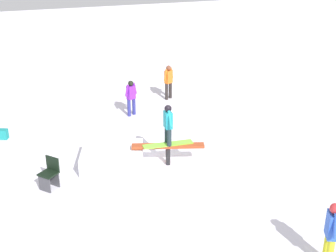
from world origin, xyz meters
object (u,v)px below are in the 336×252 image
at_px(main_rider_on_rail, 168,126).
at_px(backpack_on_snow, 3,134).
at_px(bystander_purple, 131,96).
at_px(bystander_blue, 331,231).
at_px(bystander_orange, 169,80).
at_px(folding_chair, 50,174).
at_px(rail_feature, 168,148).

distance_m(main_rider_on_rail, backpack_on_snow, 5.94).
relative_size(bystander_purple, bystander_blue, 0.91).
height_order(bystander_orange, backpack_on_snow, bystander_orange).
height_order(main_rider_on_rail, folding_chair, main_rider_on_rail).
relative_size(main_rider_on_rail, folding_chair, 1.72).
bearing_deg(rail_feature, backpack_on_snow, 159.35).
xyz_separation_m(bystander_blue, folding_chair, (-5.23, 5.07, -0.42)).
height_order(bystander_purple, backpack_on_snow, bystander_purple).
bearing_deg(bystander_purple, folding_chair, -154.05).
bearing_deg(main_rider_on_rail, backpack_on_snow, 145.86).
distance_m(bystander_purple, bystander_orange, 2.30).
xyz_separation_m(bystander_blue, backpack_on_snow, (-6.43, 8.84, -0.67)).
bearing_deg(rail_feature, folding_chair, -159.44).
height_order(rail_feature, backpack_on_snow, rail_feature).
xyz_separation_m(rail_feature, main_rider_on_rail, (0.00, 0.00, 0.70)).
bearing_deg(bystander_purple, rail_feature, -115.96).
distance_m(main_rider_on_rail, folding_chair, 3.58).
height_order(rail_feature, bystander_orange, bystander_orange).
bearing_deg(bystander_blue, bystander_purple, -144.56).
bearing_deg(folding_chair, main_rider_on_rail, 52.26).
height_order(rail_feature, bystander_purple, bystander_purple).
bearing_deg(backpack_on_snow, bystander_purple, -147.94).
bearing_deg(backpack_on_snow, folding_chair, 131.19).
xyz_separation_m(folding_chair, backpack_on_snow, (-1.20, 3.77, -0.24)).
distance_m(rail_feature, backpack_on_snow, 5.85).
xyz_separation_m(main_rider_on_rail, folding_chair, (-3.47, -0.26, -0.84)).
distance_m(bystander_blue, folding_chair, 7.30).
xyz_separation_m(main_rider_on_rail, bystander_purple, (-0.04, 4.20, -0.49)).
bearing_deg(bystander_blue, backpack_on_snow, -119.22).
xyz_separation_m(bystander_purple, backpack_on_snow, (-4.63, -0.69, -0.59)).
bearing_deg(backpack_on_snow, main_rider_on_rail, 166.61).
relative_size(folding_chair, backpack_on_snow, 2.59).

